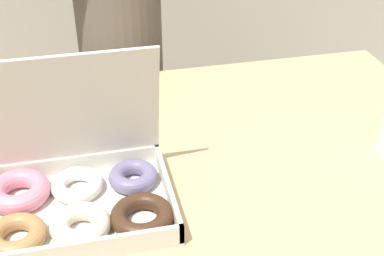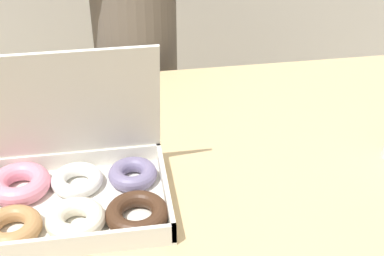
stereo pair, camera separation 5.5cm
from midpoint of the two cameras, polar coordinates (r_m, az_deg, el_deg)
donut_box at (r=0.95m, az=-11.00°, el=-6.15°), size 0.35×0.26×0.27m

